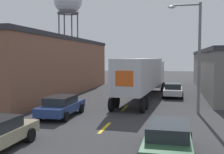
{
  "coord_description": "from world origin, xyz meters",
  "views": [
    {
      "loc": [
        3.93,
        -6.9,
        3.98
      ],
      "look_at": [
        -0.67,
        13.17,
        2.58
      ],
      "focal_mm": 45.0,
      "sensor_mm": 36.0,
      "label": 1
    }
  ],
  "objects_px": {
    "parked_car_left_far": "(61,106)",
    "water_tower": "(68,1)",
    "parked_car_right_far": "(173,90)",
    "street_lamp": "(196,50)",
    "parked_car_right_near": "(168,138)",
    "semi_truck": "(144,74)"
  },
  "relations": [
    {
      "from": "parked_car_right_near",
      "to": "street_lamp",
      "type": "distance_m",
      "value": 10.27
    },
    {
      "from": "parked_car_right_far",
      "to": "water_tower",
      "type": "xyz_separation_m",
      "value": [
        -22.63,
        28.3,
        15.46
      ]
    },
    {
      "from": "parked_car_right_near",
      "to": "parked_car_left_far",
      "type": "xyz_separation_m",
      "value": [
        -7.29,
        6.33,
        0.0
      ]
    },
    {
      "from": "parked_car_right_near",
      "to": "water_tower",
      "type": "bearing_deg",
      "value": 116.06
    },
    {
      "from": "parked_car_right_near",
      "to": "street_lamp",
      "type": "xyz_separation_m",
      "value": [
        1.61,
        9.4,
        3.8
      ]
    },
    {
      "from": "parked_car_left_far",
      "to": "water_tower",
      "type": "bearing_deg",
      "value": 111.0
    },
    {
      "from": "semi_truck",
      "to": "parked_car_left_far",
      "type": "xyz_separation_m",
      "value": [
        -4.53,
        -9.59,
        -1.65
      ]
    },
    {
      "from": "semi_truck",
      "to": "parked_car_right_near",
      "type": "bearing_deg",
      "value": -76.56
    },
    {
      "from": "parked_car_right_far",
      "to": "street_lamp",
      "type": "bearing_deg",
      "value": -79.38
    },
    {
      "from": "semi_truck",
      "to": "street_lamp",
      "type": "distance_m",
      "value": 8.14
    },
    {
      "from": "parked_car_right_far",
      "to": "semi_truck",
      "type": "bearing_deg",
      "value": -143.6
    },
    {
      "from": "parked_car_left_far",
      "to": "water_tower",
      "type": "xyz_separation_m",
      "value": [
        -15.33,
        39.94,
        15.46
      ]
    },
    {
      "from": "parked_car_left_far",
      "to": "parked_car_right_near",
      "type": "bearing_deg",
      "value": -40.97
    },
    {
      "from": "water_tower",
      "to": "street_lamp",
      "type": "bearing_deg",
      "value": -56.68
    },
    {
      "from": "parked_car_left_far",
      "to": "water_tower",
      "type": "height_order",
      "value": "water_tower"
    },
    {
      "from": "semi_truck",
      "to": "water_tower",
      "type": "relative_size",
      "value": 0.82
    },
    {
      "from": "water_tower",
      "to": "parked_car_right_far",
      "type": "bearing_deg",
      "value": -51.36
    },
    {
      "from": "parked_car_right_near",
      "to": "street_lamp",
      "type": "relative_size",
      "value": 0.61
    },
    {
      "from": "parked_car_right_far",
      "to": "water_tower",
      "type": "bearing_deg",
      "value": 128.64
    },
    {
      "from": "water_tower",
      "to": "street_lamp",
      "type": "relative_size",
      "value": 2.48
    },
    {
      "from": "semi_truck",
      "to": "parked_car_left_far",
      "type": "relative_size",
      "value": 3.36
    },
    {
      "from": "semi_truck",
      "to": "parked_car_left_far",
      "type": "distance_m",
      "value": 10.74
    }
  ]
}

